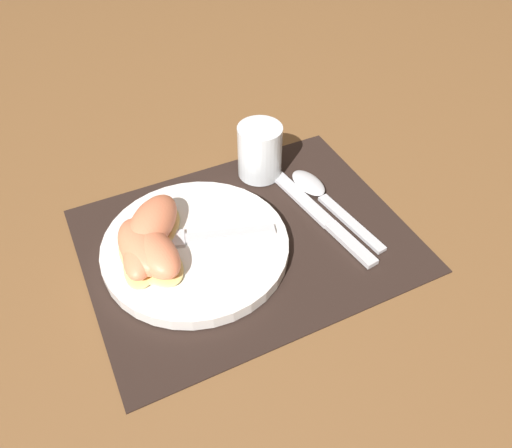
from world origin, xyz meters
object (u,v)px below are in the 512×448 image
object	(u,v)px
juice_glass	(260,154)
citrus_wedge_3	(154,256)
citrus_wedge_1	(146,239)
plate	(196,247)
spoon	(319,193)
knife	(322,218)
citrus_wedge_0	(153,226)
fork	(191,237)
citrus_wedge_2	(142,248)

from	to	relation	value
juice_glass	citrus_wedge_3	world-z (taller)	juice_glass
juice_glass	citrus_wedge_1	bearing A→B (deg)	-156.11
plate	spoon	bearing A→B (deg)	6.77
plate	citrus_wedge_3	xyz separation A→B (m)	(-0.05, -0.01, 0.02)
juice_glass	spoon	bearing A→B (deg)	-57.07
knife	citrus_wedge_1	world-z (taller)	citrus_wedge_1
juice_glass	spoon	distance (m)	0.10
citrus_wedge_3	citrus_wedge_0	bearing A→B (deg)	74.70
knife	citrus_wedge_3	world-z (taller)	citrus_wedge_3
fork	citrus_wedge_3	bearing A→B (deg)	-158.23
citrus_wedge_0	citrus_wedge_3	distance (m)	0.05
plate	fork	world-z (taller)	fork
knife	plate	bearing A→B (deg)	173.46
citrus_wedge_2	juice_glass	bearing A→B (deg)	25.87
citrus_wedge_0	plate	bearing A→B (deg)	-39.46
plate	knife	bearing A→B (deg)	-6.54
knife	citrus_wedge_0	world-z (taller)	citrus_wedge_0
juice_glass	citrus_wedge_3	bearing A→B (deg)	-149.00
juice_glass	fork	size ratio (longest dim) A/B	0.44
fork	citrus_wedge_0	size ratio (longest dim) A/B	1.56
fork	citrus_wedge_3	xyz separation A→B (m)	(-0.05, -0.02, 0.01)
juice_glass	spoon	world-z (taller)	juice_glass
citrus_wedge_2	citrus_wedge_3	world-z (taller)	same
fork	citrus_wedge_2	distance (m)	0.06
spoon	citrus_wedge_3	distance (m)	0.25
fork	citrus_wedge_0	xyz separation A→B (m)	(-0.04, 0.03, 0.01)
citrus_wedge_1	citrus_wedge_0	bearing A→B (deg)	50.57
citrus_wedge_1	citrus_wedge_3	xyz separation A→B (m)	(0.00, -0.03, 0.00)
citrus_wedge_2	knife	bearing A→B (deg)	-6.18
citrus_wedge_0	citrus_wedge_2	size ratio (longest dim) A/B	1.13
fork	citrus_wedge_2	world-z (taller)	citrus_wedge_2
spoon	citrus_wedge_1	size ratio (longest dim) A/B	1.27
fork	citrus_wedge_2	size ratio (longest dim) A/B	1.76
juice_glass	citrus_wedge_1	world-z (taller)	juice_glass
plate	knife	world-z (taller)	plate
citrus_wedge_2	citrus_wedge_3	size ratio (longest dim) A/B	0.95
knife	citrus_wedge_2	xyz separation A→B (m)	(-0.23, 0.03, 0.03)
spoon	plate	bearing A→B (deg)	-173.23
juice_glass	citrus_wedge_0	bearing A→B (deg)	-158.79
citrus_wedge_1	citrus_wedge_3	world-z (taller)	citrus_wedge_3
citrus_wedge_1	citrus_wedge_2	distance (m)	0.02
knife	citrus_wedge_2	bearing A→B (deg)	173.82
citrus_wedge_1	citrus_wedge_2	xyz separation A→B (m)	(-0.01, -0.01, 0.00)
plate	citrus_wedge_1	bearing A→B (deg)	161.41
juice_glass	citrus_wedge_0	xyz separation A→B (m)	(-0.18, -0.07, -0.00)
spoon	citrus_wedge_0	xyz separation A→B (m)	(-0.23, 0.01, 0.03)
citrus_wedge_2	fork	bearing A→B (deg)	2.42
spoon	citrus_wedge_1	xyz separation A→B (m)	(-0.24, -0.00, 0.03)
knife	citrus_wedge_1	bearing A→B (deg)	170.49
plate	citrus_wedge_0	size ratio (longest dim) A/B	2.03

